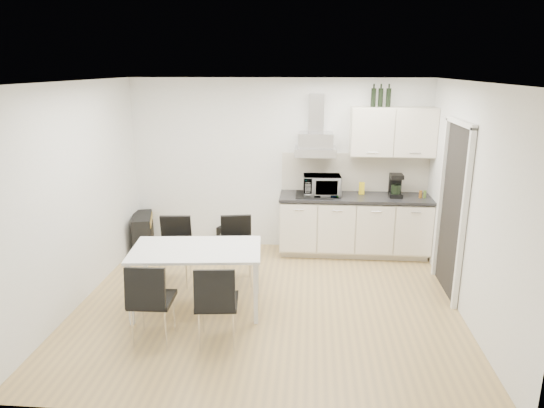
# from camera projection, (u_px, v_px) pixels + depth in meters

# --- Properties ---
(ground) EXTENTS (4.50, 4.50, 0.00)m
(ground) POSITION_uv_depth(u_px,v_px,m) (267.00, 303.00, 5.85)
(ground) COLOR tan
(ground) RESTS_ON ground
(wall_back) EXTENTS (4.50, 0.10, 2.60)m
(wall_back) POSITION_uv_depth(u_px,v_px,m) (279.00, 165.00, 7.41)
(wall_back) COLOR white
(wall_back) RESTS_ON ground
(wall_front) EXTENTS (4.50, 0.10, 2.60)m
(wall_front) POSITION_uv_depth(u_px,v_px,m) (243.00, 271.00, 3.58)
(wall_front) COLOR white
(wall_front) RESTS_ON ground
(wall_left) EXTENTS (0.10, 4.00, 2.60)m
(wall_left) POSITION_uv_depth(u_px,v_px,m) (76.00, 196.00, 5.67)
(wall_left) COLOR white
(wall_left) RESTS_ON ground
(wall_right) EXTENTS (0.10, 4.00, 2.60)m
(wall_right) POSITION_uv_depth(u_px,v_px,m) (471.00, 204.00, 5.32)
(wall_right) COLOR white
(wall_right) RESTS_ON ground
(ceiling) EXTENTS (4.50, 4.50, 0.00)m
(ceiling) POSITION_uv_depth(u_px,v_px,m) (267.00, 82.00, 5.14)
(ceiling) COLOR white
(ceiling) RESTS_ON wall_back
(doorway) EXTENTS (0.08, 1.04, 2.10)m
(doorway) POSITION_uv_depth(u_px,v_px,m) (451.00, 211.00, 5.92)
(doorway) COLOR white
(doorway) RESTS_ON ground
(kitchenette) EXTENTS (2.22, 0.64, 2.52)m
(kitchenette) POSITION_uv_depth(u_px,v_px,m) (357.00, 201.00, 7.19)
(kitchenette) COLOR beige
(kitchenette) RESTS_ON ground
(dining_table) EXTENTS (1.55, 0.98, 0.75)m
(dining_table) POSITION_uv_depth(u_px,v_px,m) (196.00, 255.00, 5.56)
(dining_table) COLOR white
(dining_table) RESTS_ON ground
(chair_far_left) EXTENTS (0.49, 0.54, 0.88)m
(chair_far_left) POSITION_uv_depth(u_px,v_px,m) (174.00, 252.00, 6.26)
(chair_far_left) COLOR black
(chair_far_left) RESTS_ON ground
(chair_far_right) EXTENTS (0.52, 0.57, 0.88)m
(chair_far_right) POSITION_uv_depth(u_px,v_px,m) (237.00, 251.00, 6.29)
(chair_far_right) COLOR black
(chair_far_right) RESTS_ON ground
(chair_near_left) EXTENTS (0.45, 0.51, 0.88)m
(chair_near_left) POSITION_uv_depth(u_px,v_px,m) (152.00, 301.00, 4.97)
(chair_near_left) COLOR black
(chair_near_left) RESTS_ON ground
(chair_near_right) EXTENTS (0.49, 0.54, 0.88)m
(chair_near_right) POSITION_uv_depth(u_px,v_px,m) (217.00, 303.00, 4.93)
(chair_near_right) COLOR black
(chair_near_right) RESTS_ON ground
(guitar_amp) EXTENTS (0.45, 0.71, 0.55)m
(guitar_amp) POSITION_uv_depth(u_px,v_px,m) (143.00, 232.00, 7.52)
(guitar_amp) COLOR black
(guitar_amp) RESTS_ON ground
(floor_speaker) EXTENTS (0.24, 0.23, 0.31)m
(floor_speaker) POSITION_uv_depth(u_px,v_px,m) (224.00, 236.00, 7.69)
(floor_speaker) COLOR black
(floor_speaker) RESTS_ON ground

